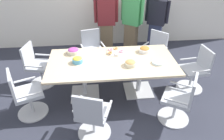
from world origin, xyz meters
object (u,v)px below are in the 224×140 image
conference_table (112,67)px  office_chair_6 (93,52)px  snack_bowl_cookies (130,63)px  person_standing_1 (132,21)px  office_chair_3 (180,101)px  person_standing_0 (106,21)px  snack_bowl_candy_mix (73,51)px  donut_platter (115,52)px  person_standing_2 (156,21)px  plate_stack (158,63)px  office_chair_1 (26,96)px  office_chair_5 (154,53)px  office_chair_2 (92,117)px  office_chair_4 (195,72)px  snack_bowl_pretzels (145,49)px  office_chair_0 (38,67)px  snack_bowl_chips_yellow (77,60)px

conference_table → office_chair_6: size_ratio=2.64×
snack_bowl_cookies → person_standing_1: bearing=79.3°
snack_bowl_cookies → conference_table: bearing=148.4°
office_chair_3 → office_chair_6: same height
office_chair_6 → person_standing_0: (0.38, 0.66, 0.50)m
snack_bowl_candy_mix → office_chair_3: bearing=-34.7°
snack_bowl_cookies → donut_platter: size_ratio=0.61×
person_standing_2 → plate_stack: 1.97m
office_chair_1 → office_chair_6: 1.95m
person_standing_0 → person_standing_2: size_ratio=1.04×
office_chair_5 → office_chair_3: bearing=133.7°
person_standing_1 → plate_stack: 1.84m
office_chair_2 → office_chair_3: size_ratio=1.00×
person_standing_2 → office_chair_4: bearing=131.1°
snack_bowl_pretzels → donut_platter: (-0.60, 0.03, -0.03)m
donut_platter → person_standing_2: bearing=48.7°
office_chair_1 → office_chair_5: bearing=95.3°
snack_bowl_cookies → donut_platter: snack_bowl_cookies is taller
donut_platter → snack_bowl_pretzels: bearing=-2.5°
person_standing_1 → person_standing_2: bearing=-136.4°
office_chair_0 → donut_platter: (1.62, -0.14, 0.36)m
conference_table → person_standing_0: (0.03, 1.74, 0.28)m
office_chair_5 → snack_bowl_candy_mix: office_chair_5 is taller
snack_bowl_candy_mix → plate_stack: snack_bowl_candy_mix is taller
office_chair_6 → office_chair_1: bearing=38.0°
office_chair_3 → plate_stack: (-0.22, 0.69, 0.36)m
person_standing_1 → snack_bowl_pretzels: 1.35m
person_standing_1 → snack_bowl_cookies: bearing=115.9°
office_chair_4 → person_standing_1: person_standing_1 is taller
person_standing_2 → snack_bowl_candy_mix: size_ratio=6.78×
office_chair_4 → snack_bowl_chips_yellow: office_chair_4 is taller
conference_table → office_chair_4: (1.70, -0.01, -0.22)m
donut_platter → person_standing_0: bearing=92.9°
office_chair_2 → person_standing_0: (0.43, 2.81, 0.50)m
office_chair_6 → plate_stack: bearing=119.4°
office_chair_3 → office_chair_5: same height
office_chair_6 → office_chair_4: bearing=137.8°
snack_bowl_candy_mix → office_chair_5: bearing=14.3°
person_standing_1 → snack_bowl_pretzels: size_ratio=7.72×
office_chair_2 → plate_stack: 1.58m
office_chair_0 → donut_platter: bearing=97.7°
person_standing_2 → donut_platter: (-1.23, -1.40, -0.09)m
snack_bowl_chips_yellow → snack_bowl_cookies: size_ratio=0.92×
office_chair_4 → person_standing_2: size_ratio=0.55×
office_chair_4 → office_chair_2: bearing=110.4°
office_chair_4 → plate_stack: office_chair_4 is taller
office_chair_6 → office_chair_0: bearing=12.7°
person_standing_1 → snack_bowl_candy_mix: bearing=78.9°
office_chair_0 → snack_bowl_chips_yellow: (0.89, -0.47, 0.40)m
office_chair_3 → plate_stack: office_chair_3 is taller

